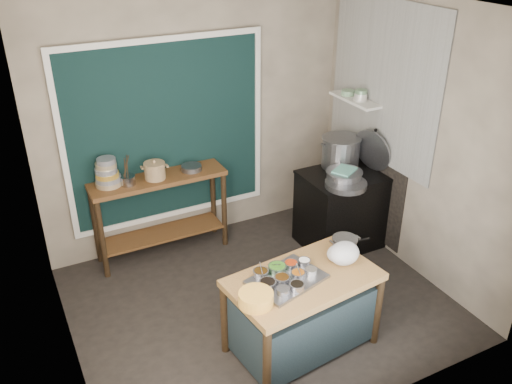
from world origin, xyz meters
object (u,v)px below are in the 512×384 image
prep_table (302,312)px  ceramic_crock (155,172)px  back_counter (161,216)px  utensil_cup (128,180)px  saucepan (345,244)px  steamer (344,177)px  stove_block (342,210)px  yellow_basin (256,299)px  condiment_tray (287,279)px  stock_pot (341,152)px

prep_table → ceramic_crock: (-0.63, 1.96, 0.65)m
back_counter → utensil_cup: size_ratio=9.06×
back_counter → saucepan: back_counter is taller
steamer → saucepan: bearing=-124.6°
stove_block → utensil_cup: (-2.22, 0.70, 0.57)m
prep_table → yellow_basin: bearing=-172.4°
yellow_basin → ceramic_crock: size_ratio=1.16×
prep_table → utensil_cup: utensil_cup is taller
stove_block → yellow_basin: (-1.81, -1.38, 0.38)m
back_counter → condiment_tray: bearing=-77.0°
utensil_cup → ceramic_crock: (0.29, 0.01, 0.03)m
condiment_tray → ceramic_crock: bearing=104.0°
back_counter → yellow_basin: bearing=-87.6°
yellow_basin → stock_pot: size_ratio=0.61×
condiment_tray → steamer: 1.71m
stock_pot → stove_block: bearing=-106.9°
prep_table → stock_pot: size_ratio=2.79×
stove_block → stock_pot: 0.66m
stock_pot → yellow_basin: bearing=-139.9°
back_counter → condiment_tray: size_ratio=2.45×
stove_block → ceramic_crock: ceramic_crock is taller
prep_table → steamer: size_ratio=3.13×
saucepan → steamer: 1.13m
condiment_tray → stock_pot: (1.51, 1.43, 0.29)m
stove_block → ceramic_crock: 2.14m
condiment_tray → yellow_basin: 0.39m
yellow_basin → utensil_cup: bearing=101.2°
stove_block → saucepan: bearing=-125.5°
yellow_basin → prep_table: bearing=14.0°
back_counter → ceramic_crock: (-0.03, -0.02, 0.55)m
stove_block → saucepan: size_ratio=3.84×
saucepan → stock_pot: 1.54m
prep_table → saucepan: bearing=12.0°
back_counter → saucepan: 2.16m
saucepan → stock_pot: bearing=65.2°
yellow_basin → saucepan: saucepan is taller
ceramic_crock → utensil_cup: bearing=-178.9°
saucepan → utensil_cup: 2.31m
condiment_tray → yellow_basin: (-0.36, -0.15, 0.04)m
saucepan → back_counter: bearing=130.3°
condiment_tray → yellow_basin: yellow_basin is taller
utensil_cup → ceramic_crock: ceramic_crock is taller
stove_block → steamer: bearing=-130.8°
back_counter → steamer: 2.03m
stove_block → yellow_basin: yellow_basin is taller
back_counter → saucepan: bearing=-58.0°
utensil_cup → steamer: bearing=-22.2°
yellow_basin → steamer: 2.09m
yellow_basin → stock_pot: 2.46m
back_counter → prep_table: bearing=-73.2°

